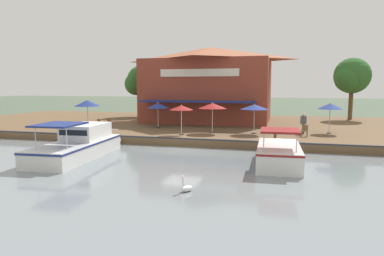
% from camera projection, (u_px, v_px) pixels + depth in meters
% --- Properties ---
extents(ground_plane, '(220.00, 220.00, 0.00)m').
position_uv_depth(ground_plane, '(183.00, 148.00, 23.87)').
color(ground_plane, '#4C5B47').
extents(quay_deck, '(22.00, 56.00, 0.60)m').
position_uv_depth(quay_deck, '(213.00, 126.00, 34.39)').
color(quay_deck, brown).
rests_on(quay_deck, ground).
extents(quay_edge_fender, '(0.20, 50.40, 0.10)m').
position_uv_depth(quay_edge_fender, '(183.00, 139.00, 23.89)').
color(quay_edge_fender, '#2D2D33').
rests_on(quay_edge_fender, quay_deck).
extents(waterfront_restaurant, '(11.60, 13.20, 7.78)m').
position_uv_depth(waterfront_restaurant, '(209.00, 84.00, 36.53)').
color(waterfront_restaurant, brown).
rests_on(waterfront_restaurant, quay_deck).
extents(patio_umbrella_near_quay_edge, '(1.92, 1.92, 2.40)m').
position_uv_depth(patio_umbrella_near_quay_edge, '(330.00, 106.00, 26.62)').
color(patio_umbrella_near_quay_edge, '#B7B7B7').
rests_on(patio_umbrella_near_quay_edge, quay_deck).
extents(patio_umbrella_mid_patio_left, '(2.19, 2.19, 2.54)m').
position_uv_depth(patio_umbrella_mid_patio_left, '(87.00, 103.00, 29.41)').
color(patio_umbrella_mid_patio_left, '#B7B7B7').
rests_on(patio_umbrella_mid_patio_left, quay_deck).
extents(patio_umbrella_by_entrance, '(1.94, 1.94, 2.25)m').
position_uv_depth(patio_umbrella_by_entrance, '(158.00, 106.00, 30.31)').
color(patio_umbrella_by_entrance, '#B7B7B7').
rests_on(patio_umbrella_by_entrance, quay_deck).
extents(patio_umbrella_far_corner, '(2.20, 2.20, 2.41)m').
position_uv_depth(patio_umbrella_far_corner, '(212.00, 106.00, 26.88)').
color(patio_umbrella_far_corner, '#B7B7B7').
rests_on(patio_umbrella_far_corner, quay_deck).
extents(patio_umbrella_back_row, '(1.81, 1.81, 2.29)m').
position_uv_depth(patio_umbrella_back_row, '(181.00, 108.00, 25.81)').
color(patio_umbrella_back_row, '#B7B7B7').
rests_on(patio_umbrella_back_row, quay_deck).
extents(patio_umbrella_mid_patio_right, '(2.15, 2.15, 2.33)m').
position_uv_depth(patio_umbrella_mid_patio_right, '(254.00, 107.00, 26.37)').
color(patio_umbrella_mid_patio_right, '#B7B7B7').
rests_on(patio_umbrella_mid_patio_right, quay_deck).
extents(cafe_chair_far_corner_seat, '(0.58, 0.58, 0.85)m').
position_uv_depth(cafe_chair_far_corner_seat, '(98.00, 123.00, 29.76)').
color(cafe_chair_far_corner_seat, brown).
rests_on(cafe_chair_far_corner_seat, quay_deck).
extents(cafe_chair_back_row_seat, '(0.53, 0.53, 0.85)m').
position_uv_depth(cafe_chair_back_row_seat, '(305.00, 130.00, 25.10)').
color(cafe_chair_back_row_seat, brown).
rests_on(cafe_chair_back_row_seat, quay_deck).
extents(cafe_chair_mid_patio, '(0.54, 0.54, 0.85)m').
position_uv_depth(cafe_chair_mid_patio, '(108.00, 122.00, 30.64)').
color(cafe_chair_mid_patio, brown).
rests_on(cafe_chair_mid_patio, quay_deck).
extents(person_near_entrance, '(0.46, 0.46, 1.62)m').
position_uv_depth(person_near_entrance, '(303.00, 121.00, 26.43)').
color(person_near_entrance, '#4C4C56').
rests_on(person_near_entrance, quay_deck).
extents(motorboat_distant_upstream, '(8.56, 3.06, 2.20)m').
position_uv_depth(motorboat_distant_upstream, '(83.00, 144.00, 20.99)').
color(motorboat_distant_upstream, white).
rests_on(motorboat_distant_upstream, river_water).
extents(motorboat_fourth_along, '(6.05, 2.40, 2.07)m').
position_uv_depth(motorboat_fourth_along, '(278.00, 152.00, 18.86)').
color(motorboat_fourth_along, white).
rests_on(motorboat_fourth_along, river_water).
extents(mooring_post, '(0.22, 0.22, 0.94)m').
position_uv_depth(mooring_post, '(275.00, 135.00, 22.49)').
color(mooring_post, '#473323').
rests_on(mooring_post, quay_deck).
extents(swan, '(0.62, 0.54, 0.69)m').
position_uv_depth(swan, '(187.00, 188.00, 13.71)').
color(swan, white).
rests_on(swan, river_water).
extents(tree_upstream_bank, '(4.01, 3.81, 6.24)m').
position_uv_depth(tree_upstream_bank, '(141.00, 82.00, 41.39)').
color(tree_upstream_bank, brown).
rests_on(tree_upstream_bank, quay_deck).
extents(tree_behind_restaurant, '(4.10, 3.90, 6.79)m').
position_uv_depth(tree_behind_restaurant, '(351.00, 77.00, 37.36)').
color(tree_behind_restaurant, brown).
rests_on(tree_behind_restaurant, quay_deck).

